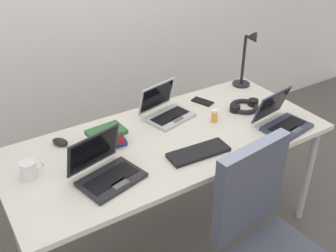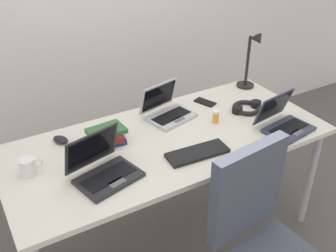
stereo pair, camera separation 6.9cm
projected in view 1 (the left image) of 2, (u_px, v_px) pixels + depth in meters
The scene contains 13 objects.
ground_plane at pixel (168, 234), 2.60m from camera, with size 12.00×12.00×0.00m, color #56514C.
desk at pixel (168, 147), 2.25m from camera, with size 1.80×0.80×0.74m.
desk_lamp at pixel (247, 60), 2.68m from camera, with size 0.12×0.18×0.40m.
laptop_near_mouse at pixel (166, 111), 2.41m from camera, with size 0.32×0.29×0.20m.
laptop_back_right at pixel (106, 170), 1.90m from camera, with size 0.34×0.32×0.22m.
laptop_by_keyboard at pixel (282, 120), 2.31m from camera, with size 0.30×0.29×0.20m.
external_keyboard at pixel (198, 152), 2.09m from camera, with size 0.33×0.12×0.02m, color black.
computer_mouse at pixel (60, 142), 2.16m from camera, with size 0.06×0.10×0.03m, color black.
cell_phone at pixel (202, 102), 2.59m from camera, with size 0.06×0.14×0.01m, color black.
headphones at pixel (244, 106), 2.51m from camera, with size 0.21×0.18×0.04m.
pill_bottle at pixel (214, 115), 2.36m from camera, with size 0.04×0.04×0.08m.
book_stack at pixel (107, 137), 2.15m from camera, with size 0.20×0.17×0.09m.
coffee_mug at pixel (29, 170), 1.91m from camera, with size 0.11×0.08×0.09m.
Camera 1 is at (-0.99, -1.58, 1.95)m, focal length 42.93 mm.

